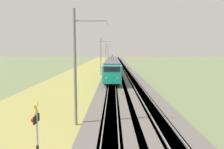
{
  "coord_description": "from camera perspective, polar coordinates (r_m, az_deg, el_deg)",
  "views": [
    {
      "loc": [
        -8.09,
        -0.18,
        5.85
      ],
      "look_at": [
        25.18,
        0.0,
        2.16
      ],
      "focal_mm": 35.0,
      "sensor_mm": 36.0,
      "label": 1
    }
  ],
  "objects": [
    {
      "name": "ballast_adjacent",
      "position": [
        58.48,
        3.93,
        0.72
      ],
      "size": [
        240.0,
        4.4,
        0.3
      ],
      "color": "#605B56",
      "rests_on": "ground"
    },
    {
      "name": "ballast_main",
      "position": [
        58.37,
        0.13,
        0.72
      ],
      "size": [
        240.0,
        4.4,
        0.3
      ],
      "color": "#605B56",
      "rests_on": "ground"
    },
    {
      "name": "passenger_train",
      "position": [
        52.03,
        0.11,
        2.41
      ],
      "size": [
        40.84,
        2.97,
        4.92
      ],
      "rotation": [
        0.0,
        0.0,
        3.14
      ],
      "color": "#19A88E",
      "rests_on": "ground"
    },
    {
      "name": "track_adjacent",
      "position": [
        58.48,
        3.93,
        0.73
      ],
      "size": [
        240.0,
        1.57,
        0.45
      ],
      "color": "#4C4238",
      "rests_on": "ground"
    },
    {
      "name": "catenary_mast_near",
      "position": [
        16.62,
        -9.45,
        1.92
      ],
      "size": [
        0.22,
        2.56,
        8.91
      ],
      "color": "slate",
      "rests_on": "ground"
    },
    {
      "name": "catenary_mast_distant",
      "position": [
        119.45,
        -1.04,
        5.66
      ],
      "size": [
        0.22,
        2.56,
        8.65
      ],
      "color": "slate",
      "rests_on": "ground"
    },
    {
      "name": "catenary_mast_far",
      "position": [
        85.11,
        -1.59,
        5.49
      ],
      "size": [
        0.22,
        2.56,
        8.93
      ],
      "color": "slate",
      "rests_on": "ground"
    },
    {
      "name": "crossing_signal_near",
      "position": [
        10.85,
        -19.11,
        -14.09
      ],
      "size": [
        0.7,
        0.23,
        3.49
      ],
      "rotation": [
        0.0,
        0.0,
        1.57
      ],
      "color": "beige",
      "rests_on": "ground"
    },
    {
      "name": "track_main",
      "position": [
        58.37,
        0.13,
        0.73
      ],
      "size": [
        240.0,
        1.57,
        0.45
      ],
      "color": "#4C4238",
      "rests_on": "ground"
    },
    {
      "name": "catenary_mast_mid",
      "position": [
        50.79,
        -2.87,
        4.85
      ],
      "size": [
        0.22,
        2.56,
        8.81
      ],
      "color": "slate",
      "rests_on": "ground"
    },
    {
      "name": "grass_verge",
      "position": [
        58.77,
        -6.29,
        0.63
      ],
      "size": [
        240.0,
        12.3,
        0.12
      ],
      "color": "#99934C",
      "rests_on": "ground"
    }
  ]
}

